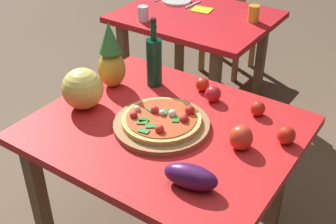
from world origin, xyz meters
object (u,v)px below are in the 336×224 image
(pineapple_left, at_px, (111,58))
(napkin_folded, at_px, (202,10))
(tomato_by_bottle, at_px, (286,135))
(drinking_glass_juice, at_px, (254,13))
(pizza_board, at_px, (161,125))
(tomato_at_corner, at_px, (202,84))
(dining_chair, at_px, (226,20))
(display_table, at_px, (166,143))
(tomato_near_board, at_px, (213,94))
(melon, at_px, (83,89))
(pizza, at_px, (162,119))
(drinking_glass_water, at_px, (143,14))
(background_table, at_px, (196,29))
(knife_utensil, at_px, (193,5))
(bell_pepper, at_px, (241,138))
(eggplant, at_px, (191,177))
(wine_bottle, at_px, (154,61))
(dinner_plate, at_px, (176,1))
(tomato_beside_pepper, at_px, (258,108))

(pineapple_left, height_order, napkin_folded, pineapple_left)
(tomato_by_bottle, bearing_deg, drinking_glass_juice, 120.34)
(pizza_board, distance_m, tomato_at_corner, 0.37)
(dining_chair, bearing_deg, display_table, 110.42)
(tomato_near_board, height_order, drinking_glass_juice, drinking_glass_juice)
(melon, relative_size, tomato_at_corner, 2.80)
(display_table, xyz_separation_m, dining_chair, (-0.67, 1.87, -0.17))
(pizza, bearing_deg, dining_chair, 109.29)
(drinking_glass_water, bearing_deg, pizza_board, -49.52)
(display_table, distance_m, background_table, 1.36)
(dining_chair, bearing_deg, drinking_glass_juice, 131.20)
(knife_utensil, bearing_deg, pizza, -58.08)
(bell_pepper, relative_size, eggplant, 0.52)
(eggplant, height_order, drinking_glass_water, drinking_glass_water)
(pizza, distance_m, tomato_near_board, 0.32)
(pineapple_left, distance_m, eggplant, 0.82)
(display_table, relative_size, wine_bottle, 3.19)
(wine_bottle, distance_m, dinner_plate, 1.26)
(tomato_near_board, bearing_deg, napkin_folded, 122.75)
(bell_pepper, height_order, napkin_folded, bell_pepper)
(tomato_near_board, xyz_separation_m, tomato_beside_pepper, (0.22, 0.01, -0.00))
(pizza_board, bearing_deg, tomato_at_corner, 92.04)
(dinner_plate, bearing_deg, dining_chair, 70.90)
(background_table, relative_size, dinner_plate, 4.71)
(dining_chair, xyz_separation_m, pizza_board, (0.66, -1.89, 0.28))
(eggplant, xyz_separation_m, knife_utensil, (-0.99, 1.63, -0.04))
(tomato_at_corner, xyz_separation_m, drinking_glass_water, (-0.79, 0.58, 0.02))
(wine_bottle, xyz_separation_m, drinking_glass_juice, (0.04, 1.06, -0.08))
(background_table, xyz_separation_m, drinking_glass_juice, (0.38, 0.10, 0.16))
(pizza_board, xyz_separation_m, drinking_glass_water, (-0.81, 0.94, 0.04))
(tomato_by_bottle, bearing_deg, drinking_glass_water, 149.66)
(drinking_glass_juice, distance_m, dinner_plate, 0.64)
(background_table, relative_size, tomato_near_board, 13.70)
(pizza_board, height_order, wine_bottle, wine_bottle)
(pizza_board, bearing_deg, drinking_glass_juice, 98.27)
(pizza_board, bearing_deg, dining_chair, 109.21)
(background_table, height_order, pizza_board, pizza_board)
(background_table, xyz_separation_m, dining_chair, (-0.08, 0.64, -0.16))
(pineapple_left, relative_size, tomato_at_corner, 4.96)
(dining_chair, distance_m, drinking_glass_juice, 0.78)
(pineapple_left, distance_m, tomato_near_board, 0.52)
(drinking_glass_water, bearing_deg, tomato_near_board, -35.65)
(pizza, bearing_deg, wine_bottle, 130.66)
(pineapple_left, bearing_deg, knife_utensil, 103.07)
(bell_pepper, height_order, dinner_plate, bell_pepper)
(tomato_by_bottle, bearing_deg, pineapple_left, -177.99)
(pineapple_left, bearing_deg, tomato_beside_pepper, 12.59)
(pizza_board, height_order, drinking_glass_water, drinking_glass_water)
(background_table, bearing_deg, tomato_by_bottle, -45.00)
(bell_pepper, bearing_deg, tomato_near_board, 136.68)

